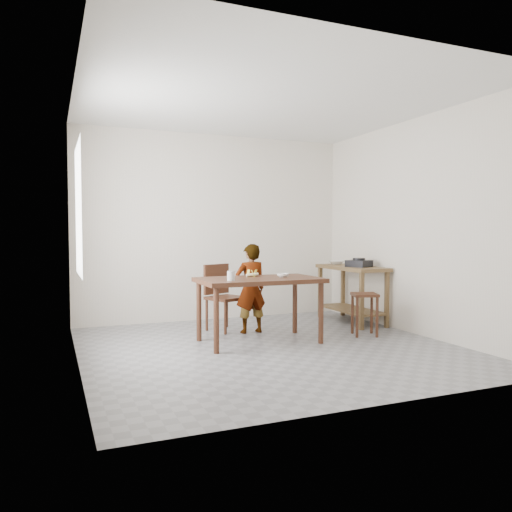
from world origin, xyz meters
name	(u,v)px	position (x,y,z in m)	size (l,w,h in m)	color
floor	(270,349)	(0.00, 0.00, -0.02)	(4.00, 4.00, 0.04)	gray
ceiling	(270,99)	(0.00, 0.00, 2.72)	(4.00, 4.00, 0.04)	white
wall_back	(214,227)	(0.00, 2.02, 1.35)	(4.00, 0.04, 2.70)	silver
wall_front	(384,222)	(0.00, -2.02, 1.35)	(4.00, 0.04, 2.70)	silver
wall_left	(74,225)	(-2.02, 0.00, 1.35)	(0.04, 4.00, 2.70)	silver
wall_right	(417,227)	(2.02, 0.00, 1.35)	(0.04, 4.00, 2.70)	silver
window_pane	(78,210)	(-1.97, 0.20, 1.50)	(0.02, 1.10, 1.30)	white
dining_table	(259,310)	(0.00, 0.30, 0.38)	(1.40, 0.80, 0.75)	#432416
prep_counter	(352,294)	(1.72, 1.00, 0.40)	(0.50, 1.20, 0.80)	brown
child	(251,288)	(0.11, 0.85, 0.57)	(0.41, 0.27, 1.13)	silver
dining_chair	(226,298)	(-0.13, 1.10, 0.43)	(0.41, 0.41, 0.86)	#432416
stool	(364,314)	(1.35, 0.15, 0.26)	(0.30, 0.30, 0.53)	#432416
glass_tumbler	(231,276)	(-0.41, 0.12, 0.80)	(0.08, 0.08, 0.11)	silver
small_bowl	(283,275)	(0.30, 0.29, 0.77)	(0.14, 0.14, 0.04)	silver
banana	(252,274)	(-0.02, 0.48, 0.78)	(0.17, 0.12, 0.06)	#E8D559
serving_bowl	(336,263)	(1.71, 1.40, 0.83)	(0.22, 0.22, 0.05)	silver
gas_burner	(359,264)	(1.72, 0.82, 0.85)	(0.28, 0.28, 0.09)	black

